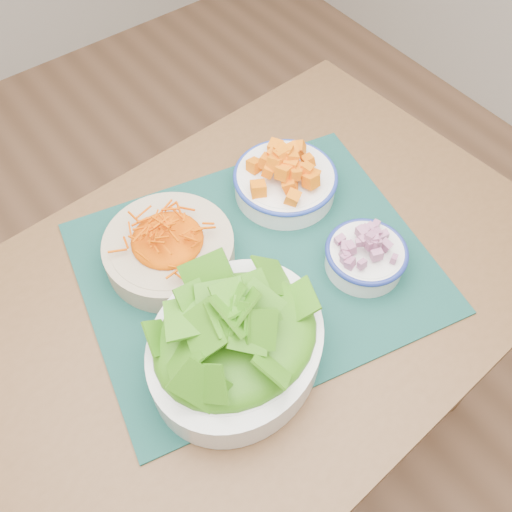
{
  "coord_description": "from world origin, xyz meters",
  "views": [
    {
      "loc": [
        -0.12,
        -0.28,
        1.55
      ],
      "look_at": [
        0.21,
        0.15,
        0.78
      ],
      "focal_mm": 40.0,
      "sensor_mm": 36.0,
      "label": 1
    }
  ],
  "objects_px": {
    "lettuce_bowl": "(236,339)",
    "squash_bowl": "(285,175)",
    "onion_bowl": "(366,253)",
    "carrot_bowl": "(169,246)",
    "table": "(251,319)",
    "placemat": "(256,267)"
  },
  "relations": [
    {
      "from": "table",
      "to": "placemat",
      "type": "bearing_deg",
      "value": 34.79
    },
    {
      "from": "placemat",
      "to": "lettuce_bowl",
      "type": "xyz_separation_m",
      "value": [
        -0.13,
        -0.12,
        0.06
      ]
    },
    {
      "from": "table",
      "to": "onion_bowl",
      "type": "height_order",
      "value": "onion_bowl"
    },
    {
      "from": "table",
      "to": "placemat",
      "type": "height_order",
      "value": "placemat"
    },
    {
      "from": "onion_bowl",
      "to": "carrot_bowl",
      "type": "bearing_deg",
      "value": 140.25
    },
    {
      "from": "squash_bowl",
      "to": "lettuce_bowl",
      "type": "relative_size",
      "value": 0.54
    },
    {
      "from": "squash_bowl",
      "to": "placemat",
      "type": "bearing_deg",
      "value": -144.76
    },
    {
      "from": "table",
      "to": "placemat",
      "type": "distance_m",
      "value": 0.12
    },
    {
      "from": "placemat",
      "to": "carrot_bowl",
      "type": "height_order",
      "value": "carrot_bowl"
    },
    {
      "from": "table",
      "to": "carrot_bowl",
      "type": "height_order",
      "value": "carrot_bowl"
    },
    {
      "from": "placemat",
      "to": "carrot_bowl",
      "type": "relative_size",
      "value": 1.96
    },
    {
      "from": "table",
      "to": "carrot_bowl",
      "type": "bearing_deg",
      "value": 118.78
    },
    {
      "from": "lettuce_bowl",
      "to": "squash_bowl",
      "type": "bearing_deg",
      "value": 15.55
    },
    {
      "from": "squash_bowl",
      "to": "onion_bowl",
      "type": "distance_m",
      "value": 0.21
    },
    {
      "from": "onion_bowl",
      "to": "table",
      "type": "bearing_deg",
      "value": 153.53
    },
    {
      "from": "placemat",
      "to": "lettuce_bowl",
      "type": "height_order",
      "value": "lettuce_bowl"
    },
    {
      "from": "carrot_bowl",
      "to": "onion_bowl",
      "type": "relative_size",
      "value": 1.73
    },
    {
      "from": "table",
      "to": "squash_bowl",
      "type": "distance_m",
      "value": 0.27
    },
    {
      "from": "table",
      "to": "onion_bowl",
      "type": "bearing_deg",
      "value": -30.06
    },
    {
      "from": "placemat",
      "to": "squash_bowl",
      "type": "bearing_deg",
      "value": 47.45
    },
    {
      "from": "placemat",
      "to": "onion_bowl",
      "type": "bearing_deg",
      "value": -24.59
    },
    {
      "from": "placemat",
      "to": "lettuce_bowl",
      "type": "distance_m",
      "value": 0.18
    }
  ]
}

